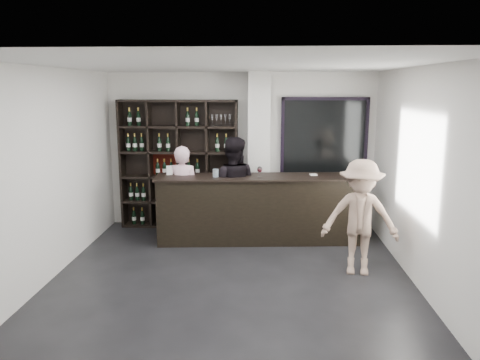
# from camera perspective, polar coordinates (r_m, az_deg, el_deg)

# --- Properties ---
(floor) EXTENTS (5.00, 5.50, 0.01)m
(floor) POSITION_cam_1_polar(r_m,az_deg,el_deg) (6.59, -1.12, -12.30)
(floor) COLOR black
(floor) RESTS_ON ground
(wine_shelf) EXTENTS (2.20, 0.35, 2.40)m
(wine_shelf) POSITION_cam_1_polar(r_m,az_deg,el_deg) (8.85, -7.43, 1.89)
(wine_shelf) COLOR black
(wine_shelf) RESTS_ON floor
(structural_column) EXTENTS (0.40, 0.40, 2.90)m
(structural_column) POSITION_cam_1_polar(r_m,az_deg,el_deg) (8.57, 2.34, 3.36)
(structural_column) COLOR silver
(structural_column) RESTS_ON floor
(glass_panel) EXTENTS (1.60, 0.08, 2.10)m
(glass_panel) POSITION_cam_1_polar(r_m,az_deg,el_deg) (8.87, 10.15, 3.13)
(glass_panel) COLOR black
(glass_panel) RESTS_ON floor
(tasting_counter) EXTENTS (3.48, 0.72, 1.15)m
(tasting_counter) POSITION_cam_1_polar(r_m,az_deg,el_deg) (8.04, 2.24, -3.53)
(tasting_counter) COLOR black
(tasting_counter) RESTS_ON floor
(taster_pink) EXTENTS (0.64, 0.46, 1.64)m
(taster_pink) POSITION_cam_1_polar(r_m,az_deg,el_deg) (8.20, -7.00, -1.54)
(taster_pink) COLOR beige
(taster_pink) RESTS_ON floor
(taster_black) EXTENTS (0.91, 0.73, 1.80)m
(taster_black) POSITION_cam_1_polar(r_m,az_deg,el_deg) (8.08, -0.93, -1.08)
(taster_black) COLOR black
(taster_black) RESTS_ON floor
(customer) EXTENTS (1.15, 0.77, 1.65)m
(customer) POSITION_cam_1_polar(r_m,az_deg,el_deg) (6.81, 14.44, -4.46)
(customer) COLOR #A1826E
(customer) RESTS_ON floor
(wine_glass) EXTENTS (0.11, 0.11, 0.20)m
(wine_glass) POSITION_cam_1_polar(r_m,az_deg,el_deg) (7.80, 2.40, 1.07)
(wine_glass) COLOR white
(wine_glass) RESTS_ON tasting_counter
(spit_cup) EXTENTS (0.11, 0.11, 0.13)m
(spit_cup) POSITION_cam_1_polar(r_m,az_deg,el_deg) (7.83, -2.99, 0.86)
(spit_cup) COLOR silver
(spit_cup) RESTS_ON tasting_counter
(napkin_stack) EXTENTS (0.13, 0.13, 0.02)m
(napkin_stack) POSITION_cam_1_polar(r_m,az_deg,el_deg) (8.09, 8.93, 0.65)
(napkin_stack) COLOR white
(napkin_stack) RESTS_ON tasting_counter
(card_stand) EXTENTS (0.11, 0.07, 0.15)m
(card_stand) POSITION_cam_1_polar(r_m,az_deg,el_deg) (8.11, -8.60, 1.18)
(card_stand) COLOR white
(card_stand) RESTS_ON tasting_counter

